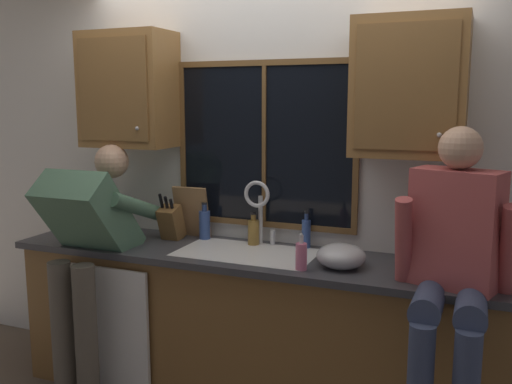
% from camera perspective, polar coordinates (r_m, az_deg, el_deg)
% --- Properties ---
extents(back_wall, '(5.35, 0.12, 2.55)m').
position_cam_1_polar(back_wall, '(3.49, 2.26, 0.79)').
color(back_wall, silver).
rests_on(back_wall, floor).
extents(window_glass, '(1.10, 0.02, 0.95)m').
position_cam_1_polar(window_glass, '(3.42, 0.92, 4.83)').
color(window_glass, black).
extents(window_frame_top, '(1.17, 0.02, 0.04)m').
position_cam_1_polar(window_frame_top, '(3.41, 0.88, 13.11)').
color(window_frame_top, brown).
extents(window_frame_bottom, '(1.17, 0.02, 0.04)m').
position_cam_1_polar(window_frame_bottom, '(3.48, 0.84, -3.28)').
color(window_frame_bottom, brown).
extents(window_frame_left, '(0.03, 0.02, 0.95)m').
position_cam_1_polar(window_frame_left, '(3.65, -7.50, 5.05)').
color(window_frame_left, brown).
extents(window_frame_right, '(0.03, 0.02, 0.95)m').
position_cam_1_polar(window_frame_right, '(3.25, 10.26, 4.45)').
color(window_frame_right, brown).
extents(window_mullion_center, '(0.02, 0.02, 0.95)m').
position_cam_1_polar(window_mullion_center, '(3.41, 0.85, 4.82)').
color(window_mullion_center, brown).
extents(lower_cabinet_run, '(2.95, 0.58, 0.88)m').
position_cam_1_polar(lower_cabinet_run, '(3.40, 0.10, -14.09)').
color(lower_cabinet_run, brown).
rests_on(lower_cabinet_run, floor).
extents(countertop, '(3.01, 0.62, 0.04)m').
position_cam_1_polar(countertop, '(3.23, -0.04, -6.72)').
color(countertop, '#38383D').
rests_on(countertop, lower_cabinet_run).
extents(dishwasher_front, '(0.60, 0.02, 0.74)m').
position_cam_1_polar(dishwasher_front, '(3.54, -15.18, -13.19)').
color(dishwasher_front, white).
extents(upper_cabinet_left, '(0.57, 0.36, 0.72)m').
position_cam_1_polar(upper_cabinet_left, '(3.67, -12.92, 10.15)').
color(upper_cabinet_left, olive).
extents(upper_cabinet_right, '(0.57, 0.36, 0.72)m').
position_cam_1_polar(upper_cabinet_right, '(3.04, 15.45, 10.26)').
color(upper_cabinet_right, olive).
extents(sink, '(0.80, 0.46, 0.21)m').
position_cam_1_polar(sink, '(3.28, -0.98, -7.86)').
color(sink, silver).
rests_on(sink, lower_cabinet_run).
extents(faucet, '(0.18, 0.09, 0.40)m').
position_cam_1_polar(faucet, '(3.36, 0.33, -1.30)').
color(faucet, silver).
rests_on(faucet, countertop).
extents(person_standing, '(0.53, 0.70, 1.53)m').
position_cam_1_polar(person_standing, '(3.45, -16.78, -5.22)').
color(person_standing, '#595147').
rests_on(person_standing, floor).
extents(person_sitting_on_counter, '(0.54, 0.65, 1.26)m').
position_cam_1_polar(person_sitting_on_counter, '(2.71, 19.57, -5.99)').
color(person_sitting_on_counter, '#384260').
rests_on(person_sitting_on_counter, countertop).
extents(knife_block, '(0.12, 0.18, 0.32)m').
position_cam_1_polar(knife_block, '(3.57, -8.68, -3.13)').
color(knife_block, brown).
rests_on(knife_block, countertop).
extents(cutting_board, '(0.24, 0.09, 0.33)m').
position_cam_1_polar(cutting_board, '(3.61, -6.60, -2.04)').
color(cutting_board, '#997047').
rests_on(cutting_board, countertop).
extents(mixing_bowl, '(0.26, 0.26, 0.13)m').
position_cam_1_polar(mixing_bowl, '(3.00, 8.71, -6.53)').
color(mixing_bowl, '#B7B7BC').
rests_on(mixing_bowl, countertop).
extents(soap_dispenser, '(0.06, 0.07, 0.20)m').
position_cam_1_polar(soap_dispenser, '(2.92, 4.65, -6.53)').
color(soap_dispenser, pink).
rests_on(soap_dispenser, countertop).
extents(bottle_green_glass, '(0.05, 0.05, 0.22)m').
position_cam_1_polar(bottle_green_glass, '(3.35, 5.16, -4.19)').
color(bottle_green_glass, '#334C8C').
rests_on(bottle_green_glass, countertop).
extents(bottle_tall_clear, '(0.07, 0.07, 0.24)m').
position_cam_1_polar(bottle_tall_clear, '(3.56, -5.28, -3.28)').
color(bottle_tall_clear, '#334C8C').
rests_on(bottle_tall_clear, countertop).
extents(bottle_amber_small, '(0.07, 0.07, 0.20)m').
position_cam_1_polar(bottle_amber_small, '(3.41, -0.26, -4.07)').
color(bottle_amber_small, olive).
rests_on(bottle_amber_small, countertop).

